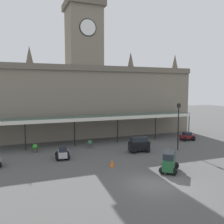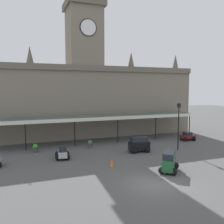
# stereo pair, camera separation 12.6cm
# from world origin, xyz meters

# --- Properties ---
(ground_plane) EXTENTS (140.00, 140.00, 0.00)m
(ground_plane) POSITION_xyz_m (0.00, 0.00, 0.00)
(ground_plane) COLOR #4D4D4C
(station_building) EXTENTS (34.67, 5.65, 20.01)m
(station_building) POSITION_xyz_m (0.00, 20.63, 6.42)
(station_building) COLOR slate
(station_building) RESTS_ON ground
(entrance_canopy) EXTENTS (29.62, 3.26, 3.64)m
(entrance_canopy) POSITION_xyz_m (0.00, 15.67, 3.50)
(entrance_canopy) COLOR #38564C
(entrance_canopy) RESTS_ON ground
(car_maroon_sedan) EXTENTS (2.11, 1.63, 1.19)m
(car_maroon_sedan) POSITION_xyz_m (12.67, 12.11, 0.50)
(car_maroon_sedan) COLOR maroon
(car_maroon_sedan) RESTS_ON ground
(car_black_van) EXTENTS (2.48, 1.75, 1.77)m
(car_black_van) POSITION_xyz_m (3.36, 8.90, 0.81)
(car_black_van) COLOR black
(car_black_van) RESTS_ON ground
(car_green_van) EXTENTS (2.47, 2.55, 1.77)m
(car_green_van) POSITION_xyz_m (2.79, 2.03, 0.81)
(car_green_van) COLOR #1E512D
(car_green_van) RESTS_ON ground
(car_silver_sedan) EXTENTS (1.66, 2.13, 1.19)m
(car_silver_sedan) POSITION_xyz_m (-5.34, 9.42, 0.50)
(car_silver_sedan) COLOR #B2B5BA
(car_silver_sedan) RESTS_ON ground
(victorian_lamppost) EXTENTS (0.30, 0.30, 5.66)m
(victorian_lamppost) POSITION_xyz_m (8.14, 8.12, 3.46)
(victorian_lamppost) COLOR black
(victorian_lamppost) RESTS_ON ground
(traffic_cone) EXTENTS (0.40, 0.40, 0.74)m
(traffic_cone) POSITION_xyz_m (-1.44, 5.12, 0.37)
(traffic_cone) COLOR orange
(traffic_cone) RESTS_ON ground
(planter_near_kerb) EXTENTS (0.60, 0.60, 0.96)m
(planter_near_kerb) POSITION_xyz_m (-1.41, 12.80, 0.49)
(planter_near_kerb) COLOR #47423D
(planter_near_kerb) RESTS_ON ground
(planter_by_canopy) EXTENTS (0.60, 0.60, 0.96)m
(planter_by_canopy) POSITION_xyz_m (-7.87, 13.00, 0.49)
(planter_by_canopy) COLOR #47423D
(planter_by_canopy) RESTS_ON ground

